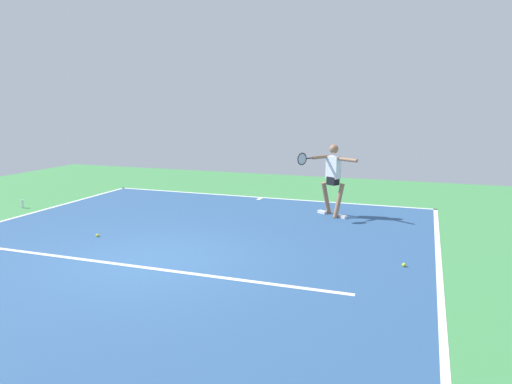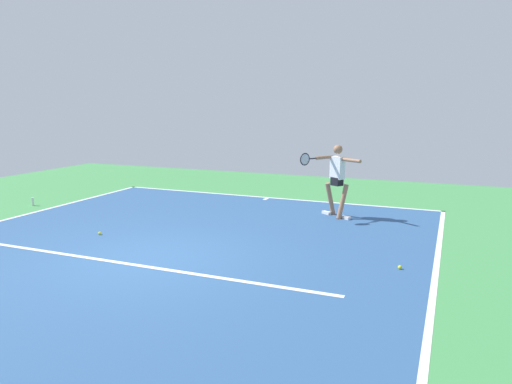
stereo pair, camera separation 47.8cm
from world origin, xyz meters
The scene contains 10 objects.
ground_plane centered at (0.00, 0.00, 0.00)m, with size 21.38×21.38×0.00m, color #428E4C.
court_surface centered at (0.00, 0.00, 0.00)m, with size 9.66×12.19×0.00m, color #2D5484.
court_line_baseline_near centered at (0.00, -6.04, 0.00)m, with size 9.66×0.10×0.01m, color white.
court_line_sideline_left centered at (-4.78, 0.00, 0.00)m, with size 0.10×12.19×0.01m, color white.
court_line_service centered at (0.00, 0.39, 0.00)m, with size 7.24×0.10×0.01m, color white.
court_line_centre_mark centered at (0.00, -5.84, 0.00)m, with size 0.10×0.30×0.01m, color white.
tennis_player centered at (-2.36, -4.40, 1.01)m, with size 1.32×1.09×1.76m.
tennis_ball_centre_court centered at (1.81, -0.91, 0.03)m, with size 0.07×0.07×0.07m, color yellow.
tennis_ball_by_sideline centered at (-4.22, -1.11, 0.03)m, with size 0.07×0.07×0.07m, color yellow.
water_bottle centered at (5.48, -2.58, 0.11)m, with size 0.07×0.07×0.22m, color white.
Camera 1 is at (-4.46, 6.95, 2.68)m, focal length 33.55 mm.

